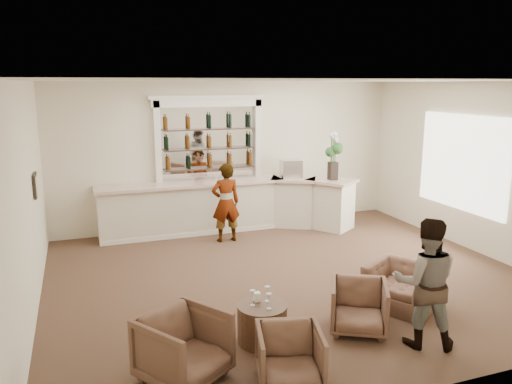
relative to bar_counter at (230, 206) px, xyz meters
The scene contains 19 objects.
ground 3.05m from the bar_counter, 86.88° to the right, with size 8.00×8.00×0.00m, color brown.
room_shell 2.91m from the bar_counter, 81.89° to the right, with size 8.04×7.02×3.32m.
bar_counter is the anchor object (origin of this frame).
back_bar_alcove 1.55m from the bar_counter, 129.15° to the left, with size 2.64×0.25×3.00m.
cocktail_table 5.03m from the bar_counter, 102.13° to the right, with size 0.64×0.64×0.50m, color #543424.
sommelier 0.81m from the bar_counter, 112.89° to the right, with size 0.60×0.40×1.66m, color gray.
guest 5.72m from the bar_counter, 81.59° to the right, with size 0.81×0.63×1.66m, color gray.
armchair_left 5.82m from the bar_counter, 111.90° to the right, with size 0.84×0.86×0.78m, color brown.
armchair_center 6.00m from the bar_counter, 100.59° to the right, with size 0.70×0.72×0.66m, color brown.
armchair_right 5.08m from the bar_counter, 87.03° to the right, with size 0.73×0.75×0.68m, color brown.
armchair_far 4.82m from the bar_counter, 74.76° to the right, with size 0.98×0.86×0.64m, color brown.
espresso_machine 1.65m from the bar_counter, ahead, with size 0.46×0.39×0.41m, color silver.
flower_vase 2.59m from the bar_counter, 16.33° to the right, with size 0.28×0.28×1.07m.
wine_glass_bar_left 0.69m from the bar_counter, behind, with size 0.07×0.07×0.21m, color white, non-canonical shape.
wine_glass_bar_right 0.73m from the bar_counter, 169.24° to the left, with size 0.07×0.07×0.21m, color white, non-canonical shape.
wine_glass_tbl_a 5.01m from the bar_counter, 103.55° to the right, with size 0.07×0.07×0.21m, color white, non-canonical shape.
wine_glass_tbl_b 4.92m from the bar_counter, 101.19° to the right, with size 0.07×0.07×0.21m, color white, non-canonical shape.
wine_glass_tbl_c 5.14m from the bar_counter, 101.39° to the right, with size 0.07×0.07×0.21m, color white, non-canonical shape.
napkin_holder 4.88m from the bar_counter, 102.71° to the right, with size 0.08×0.08×0.12m, color white.
Camera 1 is at (-3.28, -7.41, 3.26)m, focal length 35.00 mm.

